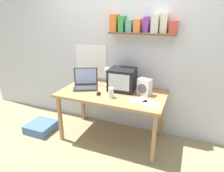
{
  "coord_description": "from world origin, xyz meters",
  "views": [
    {
      "loc": [
        0.98,
        -2.43,
        1.81
      ],
      "look_at": [
        0.0,
        0.0,
        0.85
      ],
      "focal_mm": 32.0,
      "sensor_mm": 36.0,
      "label": 1
    }
  ],
  "objects": [
    {
      "name": "computer_mouse",
      "position": [
        -0.15,
        -0.14,
        0.76
      ],
      "size": [
        0.08,
        0.12,
        0.03
      ],
      "rotation": [
        0.0,
        0.0,
        0.21
      ],
      "color": "black",
      "rests_on": "corner_desk"
    },
    {
      "name": "juice_glass",
      "position": [
        0.05,
        -0.16,
        0.81
      ],
      "size": [
        0.07,
        0.07,
        0.14
      ],
      "color": "white",
      "rests_on": "corner_desk"
    },
    {
      "name": "space_heater",
      "position": [
        0.43,
        0.11,
        0.86
      ],
      "size": [
        0.21,
        0.17,
        0.22
      ],
      "rotation": [
        0.0,
        0.0,
        -0.33
      ],
      "color": "white",
      "rests_on": "corner_desk"
    },
    {
      "name": "back_wall",
      "position": [
        0.01,
        0.44,
        1.31
      ],
      "size": [
        5.6,
        0.24,
        2.6
      ],
      "color": "silver",
      "rests_on": "ground_plane"
    },
    {
      "name": "crt_monitor",
      "position": [
        0.09,
        0.16,
        0.91
      ],
      "size": [
        0.38,
        0.34,
        0.32
      ],
      "rotation": [
        0.0,
        0.0,
        0.04
      ],
      "color": "black",
      "rests_on": "corner_desk"
    },
    {
      "name": "ground_plane",
      "position": [
        0.0,
        0.0,
        0.0
      ],
      "size": [
        12.0,
        12.0,
        0.0
      ],
      "primitive_type": "plane",
      "color": "#978962"
    },
    {
      "name": "corner_desk",
      "position": [
        0.0,
        0.0,
        0.68
      ],
      "size": [
        1.49,
        0.78,
        0.75
      ],
      "color": "#AB7F4E",
      "rests_on": "ground_plane"
    },
    {
      "name": "loose_paper_near_laptop",
      "position": [
        0.41,
        -0.11,
        0.75
      ],
      "size": [
        0.27,
        0.24,
        0.0
      ],
      "rotation": [
        0.0,
        0.0,
        0.45
      ],
      "color": "white",
      "rests_on": "corner_desk"
    },
    {
      "name": "floor_cushion",
      "position": [
        -1.14,
        -0.26,
        0.07
      ],
      "size": [
        0.41,
        0.41,
        0.13
      ],
      "color": "#4A6E9C",
      "rests_on": "ground_plane"
    },
    {
      "name": "laptop",
      "position": [
        -0.45,
        0.07,
        0.82
      ],
      "size": [
        0.45,
        0.42,
        0.28
      ],
      "rotation": [
        0.0,
        0.0,
        0.45
      ],
      "color": "#232326",
      "rests_on": "corner_desk"
    },
    {
      "name": "desk_lamp",
      "position": [
        -0.17,
        0.23,
        0.95
      ],
      "size": [
        0.11,
        0.15,
        0.31
      ],
      "rotation": [
        0.0,
        0.0,
        0.25
      ],
      "color": "silver",
      "rests_on": "corner_desk"
    },
    {
      "name": "open_notebook",
      "position": [
        0.59,
        -0.17,
        0.75
      ],
      "size": [
        0.27,
        0.22,
        0.0
      ],
      "rotation": [
        0.0,
        0.0,
        -0.33
      ],
      "color": "silver",
      "rests_on": "corner_desk"
    }
  ]
}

